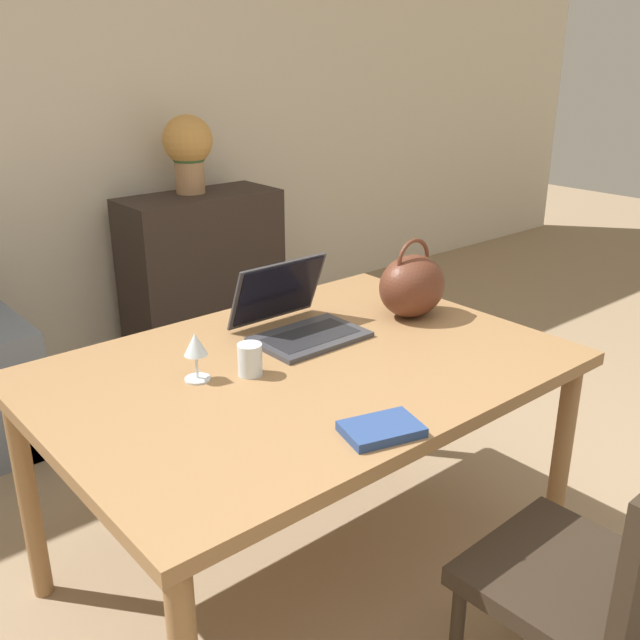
% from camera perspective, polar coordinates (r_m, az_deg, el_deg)
% --- Properties ---
extents(dining_table, '(1.50, 1.06, 0.76)m').
position_cam_1_polar(dining_table, '(2.12, -1.36, -5.30)').
color(dining_table, olive).
rests_on(dining_table, ground_plane).
extents(chair, '(0.45, 0.45, 0.84)m').
position_cam_1_polar(chair, '(1.88, 21.60, -18.60)').
color(chair, '#2D2319').
rests_on(chair, ground_plane).
extents(sideboard, '(0.90, 0.40, 0.86)m').
position_cam_1_polar(sideboard, '(4.19, -9.36, 4.13)').
color(sideboard, '#332823').
rests_on(sideboard, ground_plane).
extents(laptop, '(0.34, 0.33, 0.23)m').
position_cam_1_polar(laptop, '(2.29, -2.03, 0.40)').
color(laptop, '#38383D').
rests_on(laptop, dining_table).
extents(drinking_glass, '(0.07, 0.07, 0.09)m').
position_cam_1_polar(drinking_glass, '(2.01, -5.62, -3.16)').
color(drinking_glass, silver).
rests_on(drinking_glass, dining_table).
extents(wine_glass, '(0.07, 0.07, 0.14)m').
position_cam_1_polar(wine_glass, '(1.98, -9.93, -2.22)').
color(wine_glass, silver).
rests_on(wine_glass, dining_table).
extents(handbag, '(0.25, 0.20, 0.27)m').
position_cam_1_polar(handbag, '(2.44, 7.38, 2.77)').
color(handbag, '#592D1E').
rests_on(handbag, dining_table).
extents(flower_vase, '(0.27, 0.27, 0.43)m').
position_cam_1_polar(flower_vase, '(4.09, -10.51, 13.38)').
color(flower_vase, tan).
rests_on(flower_vase, sideboard).
extents(book, '(0.21, 0.17, 0.02)m').
position_cam_1_polar(book, '(1.73, 4.94, -8.69)').
color(book, navy).
rests_on(book, dining_table).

